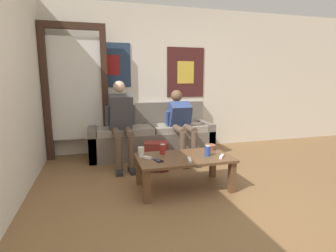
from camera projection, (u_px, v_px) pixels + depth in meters
name	position (u px, v px, depth m)	size (l,w,h in m)	color
ground_plane	(220.00, 217.00, 2.50)	(18.00, 18.00, 0.00)	brown
wall_back	(157.00, 80.00, 4.75)	(10.00, 0.07, 2.55)	silver
door_frame	(76.00, 85.00, 4.19)	(1.00, 0.10, 2.15)	#382319
couch	(151.00, 137.00, 4.54)	(2.08, 0.71, 0.88)	#70665B
coffee_table	(184.00, 162.00, 3.10)	(1.10, 0.63, 0.39)	brown
person_seated_adult	(121.00, 120.00, 3.97)	(0.47, 0.88, 1.27)	brown
person_seated_teen	(181.00, 121.00, 4.25)	(0.47, 0.92, 1.11)	brown
backpack	(157.00, 157.00, 3.76)	(0.39, 0.32, 0.40)	maroon
ceramic_bowl	(210.00, 147.00, 3.39)	(0.15, 0.15, 0.06)	brown
pillar_candle	(141.00, 151.00, 3.17)	(0.08, 0.08, 0.10)	silver
drink_can_blue	(208.00, 151.00, 3.11)	(0.07, 0.07, 0.12)	#28479E
drink_can_red	(163.00, 149.00, 3.17)	(0.07, 0.07, 0.12)	maroon
game_controller_near_left	(222.00, 156.00, 3.06)	(0.12, 0.13, 0.03)	white
game_controller_near_right	(189.00, 160.00, 2.92)	(0.06, 0.15, 0.03)	white
game_controller_far_center	(145.00, 157.00, 3.02)	(0.13, 0.13, 0.03)	white
cell_phone	(158.00, 160.00, 2.92)	(0.10, 0.15, 0.01)	black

